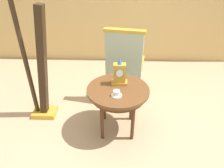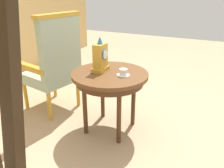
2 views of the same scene
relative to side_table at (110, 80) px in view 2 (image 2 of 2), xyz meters
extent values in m
plane|color=tan|center=(0.07, -0.03, -0.55)|extent=(10.00, 10.00, 0.00)
cylinder|color=brown|center=(0.00, 0.00, 0.06)|extent=(0.74, 0.74, 0.03)
cylinder|color=#482B16|center=(0.00, 0.00, 0.00)|extent=(0.65, 0.65, 0.07)
cylinder|color=#482B16|center=(0.18, 0.18, -0.26)|extent=(0.04, 0.04, 0.59)
cylinder|color=#482B16|center=(-0.18, 0.18, -0.26)|extent=(0.04, 0.04, 0.59)
cylinder|color=#482B16|center=(-0.18, -0.18, -0.26)|extent=(0.04, 0.04, 0.59)
cylinder|color=#482B16|center=(0.18, -0.18, -0.26)|extent=(0.04, 0.04, 0.59)
cylinder|color=white|center=(-0.02, -0.15, 0.08)|extent=(0.12, 0.12, 0.01)
cylinder|color=white|center=(-0.02, -0.15, 0.11)|extent=(0.07, 0.07, 0.06)
torus|color=gold|center=(-0.02, -0.15, 0.14)|extent=(0.08, 0.08, 0.00)
cube|color=gold|center=(0.01, 0.11, 0.09)|extent=(0.19, 0.11, 0.04)
cube|color=gold|center=(0.01, 0.11, 0.22)|extent=(0.14, 0.09, 0.23)
cylinder|color=teal|center=(0.01, 0.06, 0.24)|extent=(0.10, 0.01, 0.10)
cylinder|color=white|center=(0.01, 0.05, 0.24)|extent=(0.08, 0.00, 0.08)
cone|color=teal|center=(0.01, 0.11, 0.37)|extent=(0.06, 0.06, 0.07)
cube|color=#9EB299|center=(0.11, 0.84, -0.14)|extent=(0.61, 0.61, 0.11)
cube|color=#9EB299|center=(0.07, 0.63, 0.23)|extent=(0.53, 0.19, 0.64)
cube|color=gold|center=(0.07, 0.63, 0.57)|extent=(0.57, 0.20, 0.04)
cube|color=gold|center=(0.34, 0.80, 0.02)|extent=(0.16, 0.47, 0.06)
cube|color=gold|center=(-0.11, 0.89, 0.02)|extent=(0.16, 0.47, 0.06)
cylinder|color=gold|center=(0.37, 1.02, -0.37)|extent=(0.04, 0.04, 0.35)
cylinder|color=gold|center=(-0.06, 1.10, -0.37)|extent=(0.04, 0.04, 0.35)
cylinder|color=gold|center=(0.29, 0.58, -0.37)|extent=(0.04, 0.04, 0.35)
cylinder|color=gold|center=(-0.15, 0.67, -0.37)|extent=(0.04, 0.04, 0.35)
cube|color=black|center=(-0.95, 0.23, 0.24)|extent=(0.28, 0.11, 1.46)
camera|label=1|loc=(0.00, -1.98, 1.36)|focal=32.23mm
camera|label=2|loc=(-1.89, -0.94, 0.84)|focal=37.55mm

